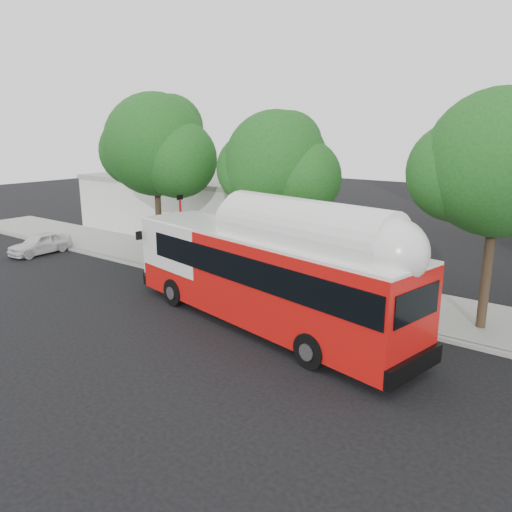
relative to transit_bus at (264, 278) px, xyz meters
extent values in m
plane|color=black|center=(-1.95, -1.05, -2.00)|extent=(120.00, 120.00, 0.00)
cube|color=gray|center=(-1.95, 5.45, -1.92)|extent=(60.00, 5.00, 0.15)
cube|color=gray|center=(-1.95, 2.85, -1.92)|extent=(60.00, 0.30, 0.15)
cube|color=#9E1C11|center=(-4.95, 2.85, -1.92)|extent=(10.00, 0.32, 0.16)
cylinder|color=#2D2116|center=(-10.95, 4.45, 1.04)|extent=(0.36, 0.36, 6.08)
sphere|color=#164D19|center=(-10.95, 4.45, 4.84)|extent=(5.80, 5.80, 5.80)
sphere|color=#164D19|center=(-9.36, 4.65, 4.08)|extent=(4.35, 4.35, 4.35)
cylinder|color=#2D2116|center=(-2.95, 4.95, 0.72)|extent=(0.36, 0.36, 5.44)
sphere|color=#164D19|center=(-2.95, 4.95, 4.12)|extent=(5.00, 5.00, 5.00)
sphere|color=#164D19|center=(-1.58, 5.15, 3.44)|extent=(3.75, 3.75, 3.75)
cylinder|color=#2D2116|center=(7.05, 4.75, 0.88)|extent=(0.36, 0.36, 5.76)
sphere|color=#164D19|center=(7.05, 4.75, 4.48)|extent=(5.40, 5.40, 5.40)
cube|color=silver|center=(-15.95, 12.95, 0.00)|extent=(16.00, 10.00, 4.00)
cube|color=gray|center=(-15.95, 12.95, 2.10)|extent=(16.20, 10.20, 0.30)
cube|color=red|center=(-0.10, 0.02, 0.01)|extent=(13.72, 5.43, 3.24)
cube|color=black|center=(0.45, -0.09, 0.68)|extent=(12.41, 5.24, 1.06)
cube|color=white|center=(-0.10, 0.02, 1.68)|extent=(13.70, 5.34, 0.11)
cube|color=white|center=(2.09, -0.41, 1.97)|extent=(7.45, 3.57, 0.61)
cube|color=black|center=(-7.28, 1.43, -1.44)|extent=(1.26, 2.15, 0.07)
imported|color=navy|center=(-7.28, 1.43, -0.90)|extent=(1.02, 2.01, 1.01)
imported|color=silver|center=(-18.42, 1.14, -1.32)|extent=(4.04, 1.82, 1.35)
cylinder|color=#A71211|center=(-7.77, 3.14, 0.07)|extent=(0.12, 0.12, 4.13)
cube|color=black|center=(-7.77, 3.14, 2.24)|extent=(0.05, 0.41, 0.26)
camera|label=1|loc=(11.06, -15.15, 5.65)|focal=35.00mm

